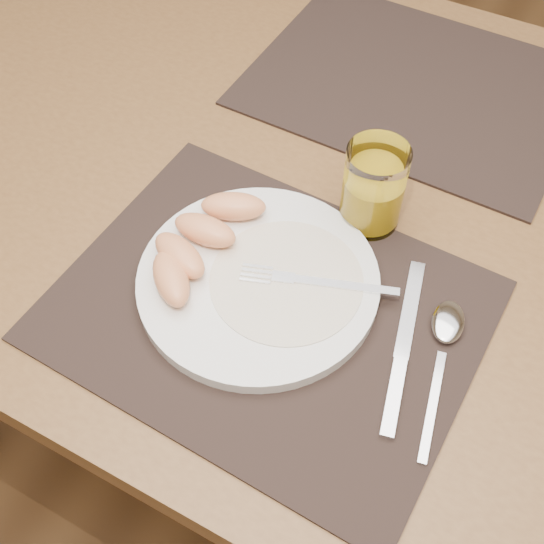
{
  "coord_description": "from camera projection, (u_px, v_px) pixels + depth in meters",
  "views": [
    {
      "loc": [
        0.19,
        -0.58,
        1.38
      ],
      "look_at": [
        -0.02,
        -0.18,
        0.77
      ],
      "focal_mm": 45.0,
      "sensor_mm": 36.0,
      "label": 1
    }
  ],
  "objects": [
    {
      "name": "spoon",
      "position": [
        446.0,
        334.0,
        0.72
      ],
      "size": [
        0.06,
        0.19,
        0.01
      ],
      "color": "silver",
      "rests_on": "placemat_near"
    },
    {
      "name": "placemat_far",
      "position": [
        413.0,
        84.0,
        0.98
      ],
      "size": [
        0.46,
        0.36,
        0.0
      ],
      "primitive_type": "cube",
      "rotation": [
        0.0,
        0.0,
        -0.02
      ],
      "color": "black",
      "rests_on": "table"
    },
    {
      "name": "knife",
      "position": [
        401.0,
        358.0,
        0.71
      ],
      "size": [
        0.06,
        0.22,
        0.01
      ],
      "color": "silver",
      "rests_on": "placemat_near"
    },
    {
      "name": "plate",
      "position": [
        258.0,
        281.0,
        0.76
      ],
      "size": [
        0.27,
        0.27,
        0.02
      ],
      "primitive_type": "cylinder",
      "color": "white",
      "rests_on": "placemat_near"
    },
    {
      "name": "table",
      "position": [
        348.0,
        227.0,
        0.93
      ],
      "size": [
        1.4,
        0.9,
        0.75
      ],
      "color": "brown",
      "rests_on": "ground"
    },
    {
      "name": "grapefruit_wedges",
      "position": [
        198.0,
        242.0,
        0.76
      ],
      "size": [
        0.1,
        0.19,
        0.03
      ],
      "color": "#F09B62",
      "rests_on": "plate"
    },
    {
      "name": "juice_glass",
      "position": [
        373.0,
        190.0,
        0.78
      ],
      "size": [
        0.07,
        0.07,
        0.11
      ],
      "color": "white",
      "rests_on": "placemat_near"
    },
    {
      "name": "fork",
      "position": [
        305.0,
        280.0,
        0.75
      ],
      "size": [
        0.17,
        0.07,
        0.0
      ],
      "color": "silver",
      "rests_on": "plate"
    },
    {
      "name": "ground",
      "position": [
        320.0,
        428.0,
        1.47
      ],
      "size": [
        5.0,
        5.0,
        0.0
      ],
      "primitive_type": "plane",
      "color": "brown",
      "rests_on": "ground"
    },
    {
      "name": "placemat_near",
      "position": [
        267.0,
        310.0,
        0.75
      ],
      "size": [
        0.46,
        0.37,
        0.0
      ],
      "primitive_type": "cube",
      "rotation": [
        0.0,
        0.0,
        -0.04
      ],
      "color": "black",
      "rests_on": "table"
    },
    {
      "name": "plate_dressing",
      "position": [
        286.0,
        280.0,
        0.75
      ],
      "size": [
        0.17,
        0.17,
        0.0
      ],
      "color": "white",
      "rests_on": "plate"
    }
  ]
}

